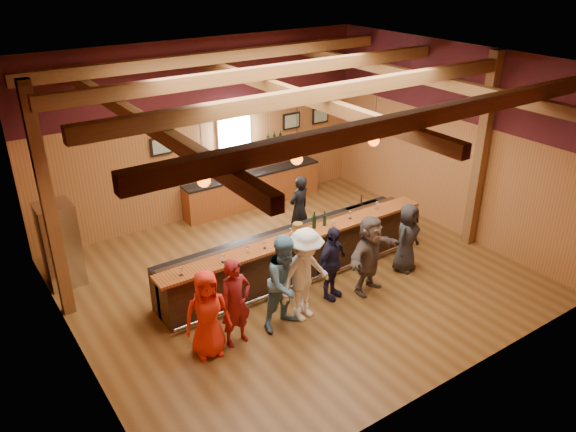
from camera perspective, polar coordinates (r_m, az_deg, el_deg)
The scene contains 27 objects.
room at distance 10.81m, azimuth 0.73°, elevation 8.47°, with size 9.04×9.00×4.52m.
bar_counter at distance 11.96m, azimuth 0.47°, elevation -3.82°, with size 6.30×1.07×1.11m.
back_bar_cabinet at distance 15.26m, azimuth -3.53°, elevation 2.73°, with size 4.00×0.52×0.95m.
window at distance 14.72m, azimuth -5.50°, elevation 8.32°, with size 0.95×0.09×0.95m.
framed_pictures at distance 15.11m, azimuth -2.59°, elevation 9.07°, with size 5.35×0.05×0.45m.
wine_shelves at distance 14.80m, azimuth -5.31°, elevation 6.67°, with size 3.00×0.18×0.30m.
pendant_lights at distance 10.93m, azimuth 0.89°, elevation 5.87°, with size 4.24×0.24×1.37m.
stainless_fridge at distance 12.43m, azimuth -22.16°, elevation -2.70°, with size 0.70×0.70×1.80m, color silver.
customer_orange at distance 9.71m, azimuth -8.20°, elevation -9.81°, with size 0.79×0.52×1.63m, color red.
customer_redvest at distance 9.89m, azimuth -5.33°, elevation -8.77°, with size 0.61×0.40×1.67m, color maroon.
customer_denim at distance 10.21m, azimuth -0.19°, elevation -6.75°, with size 0.91×0.71×1.86m, color #578DAF.
customer_white at distance 10.42m, azimuth 1.72°, elevation -6.01°, with size 1.21×0.70×1.87m, color white.
customer_navy at distance 11.12m, azimuth 4.44°, elevation -4.84°, with size 0.92×0.38×1.56m, color #1C1B36.
customer_brown at distance 11.39m, azimuth 8.27°, elevation -3.90°, with size 1.56×0.50×1.68m, color #5F524C.
customer_dark at distance 12.32m, azimuth 11.99°, elevation -2.17°, with size 0.76×0.49×1.55m, color #242426.
bartender at distance 13.27m, azimuth 1.13°, elevation 0.76°, with size 0.60×0.39×1.64m, color black.
ice_bucket at distance 11.46m, azimuth 0.99°, elevation -1.25°, with size 0.20×0.20×0.22m, color brown.
bottle_a at distance 11.66m, azimuth 2.69°, elevation -0.58°, with size 0.08×0.08×0.37m.
bottle_b at distance 11.79m, azimuth 3.74°, elevation -0.39°, with size 0.07×0.07×0.33m.
glass_a at distance 10.19m, azimuth -10.86°, elevation -5.28°, with size 0.08×0.08×0.19m.
glass_b at distance 10.47m, azimuth -6.68°, elevation -4.04°, with size 0.09×0.09×0.19m.
glass_c at distance 10.76m, azimuth -4.09°, elevation -3.14°, with size 0.08×0.08×0.18m.
glass_d at distance 10.89m, azimuth -2.40°, elevation -2.73°, with size 0.08×0.08×0.17m.
glass_e at distance 11.33m, azimuth 0.27°, elevation -1.45°, with size 0.08×0.08×0.18m.
glass_f at distance 11.73m, azimuth 4.66°, elevation -0.61°, with size 0.08×0.08×0.17m.
glass_g at distance 12.14m, azimuth 6.36°, elevation 0.30°, with size 0.08×0.08×0.19m.
glass_h at distance 12.66m, azimuth 9.05°, elevation 1.28°, with size 0.09×0.09×0.19m.
Camera 1 is at (-5.94, -8.39, 6.40)m, focal length 35.00 mm.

